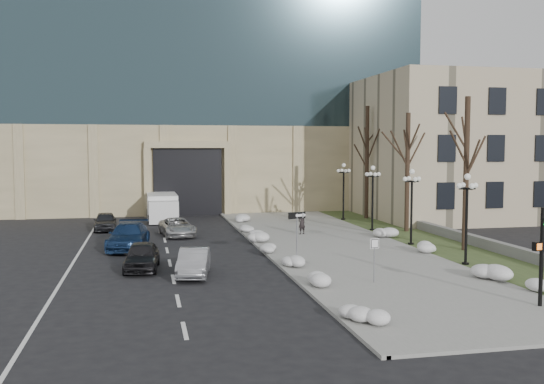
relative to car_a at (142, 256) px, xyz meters
The scene contains 36 objects.
ground 11.66m from the car_a, 47.11° to the right, with size 160.00×160.00×0.00m, color black.
sidewalk 12.68m from the car_a, 25.58° to the left, with size 9.00×40.00×0.12m, color gray.
curb 8.85m from the car_a, 38.30° to the left, with size 0.30×40.00×0.14m, color gray.
grass_strip 18.75m from the car_a, 16.97° to the left, with size 4.00×40.00×0.10m, color #374924.
stone_wall 21.28m from the car_a, 20.55° to the left, with size 0.50×30.00×0.70m, color slate.
office_tower 39.76m from the car_a, 80.42° to the left, with size 40.00×24.70×36.00m.
classical_building 36.08m from the car_a, 33.02° to the left, with size 22.00×18.12×12.00m.
car_a is the anchor object (origin of this frame).
car_b 3.11m from the car_a, 38.87° to the right, with size 1.37×3.93×1.29m, color #999AA0.
car_c 6.59m from the car_a, 97.05° to the left, with size 2.15×5.29×1.53m, color navy.
car_d 11.43m from the car_a, 78.22° to the left, with size 2.04×4.43×1.23m, color #B8B8B8.
car_e 15.31m from the car_a, 100.07° to the left, with size 1.58×3.92×1.34m, color #2E2F33.
pedestrian 14.31m from the car_a, 41.53° to the left, with size 0.56×0.37×1.52m, color black.
box_truck 20.37m from the car_a, 85.56° to the left, with size 2.52×6.89×2.18m.
one_way_sign 8.10m from the car_a, ahead, with size 1.05×0.43×2.81m.
keep_sign 11.53m from the car_a, 28.94° to the right, with size 0.44×0.14×2.09m.
traffic_signal 18.16m from the car_a, 35.73° to the right, with size 0.66×0.88×3.86m.
snow_clump_a 13.42m from the car_a, 55.89° to the right, with size 1.10×1.60×0.36m, color white.
snow_clump_b 9.33m from the car_a, 36.45° to the right, with size 1.10×1.60×0.36m, color white.
snow_clump_c 7.42m from the car_a, 12.83° to the right, with size 1.10×1.60×0.36m, color white.
snow_clump_d 7.97m from the car_a, 23.08° to the left, with size 1.10×1.60×0.36m, color white.
snow_clump_e 10.06m from the car_a, 44.63° to the left, with size 1.10×1.60×0.36m, color white.
snow_clump_f 13.64m from the car_a, 57.92° to the left, with size 1.10×1.60×0.36m, color white.
snow_clump_g 18.32m from the car_a, 66.01° to the left, with size 1.10×1.60×0.36m, color white.
snow_clump_h 16.70m from the car_a, 20.67° to the right, with size 1.10×1.60×0.36m, color white.
snow_clump_i 15.81m from the car_a, ahead, with size 1.10×1.60×0.36m, color white.
snow_clump_j 17.24m from the car_a, 23.62° to the left, with size 1.10×1.60×0.36m, color white.
snow_clump_k 11.77m from the car_a, 52.21° to the left, with size 1.10×1.60×0.36m, color white.
snow_clump_l 18.31m from the car_a, 29.26° to the right, with size 1.10×1.60×0.36m, color white.
lamppost_a 16.59m from the car_a, ahead, with size 1.18×1.18×4.76m.
lamppost_b 16.87m from the car_a, 13.74° to the left, with size 1.18×1.18×4.76m.
lamppost_c 19.45m from the car_a, 32.83° to the left, with size 1.18×1.18×4.76m.
lamppost_d 23.60m from the car_a, 46.28° to the left, with size 1.18×1.18×4.76m.
tree_near 19.18m from the car_a, ahead, with size 3.20×3.20×9.00m.
tree_mid 21.27m from the car_a, 27.20° to the left, with size 3.20×3.20×8.50m.
tree_far 25.97m from the car_a, 43.47° to the left, with size 3.20×3.20×9.50m.
Camera 1 is at (-7.72, -21.93, 6.13)m, focal length 40.00 mm.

